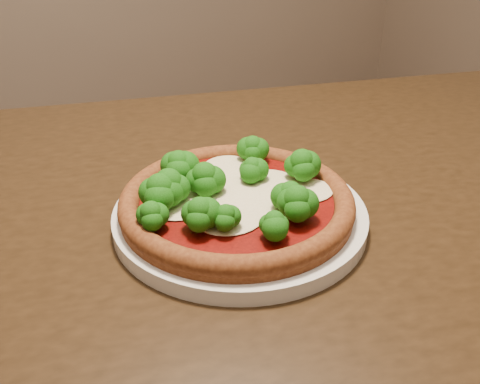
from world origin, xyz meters
name	(u,v)px	position (x,y,z in m)	size (l,w,h in m)	color
dining_table	(225,252)	(-0.03, 0.06, 0.65)	(1.45, 1.04, 0.75)	black
plate	(240,215)	(-0.05, -0.01, 0.76)	(0.29, 0.29, 0.02)	silver
pizza	(234,197)	(-0.06, -0.02, 0.79)	(0.26, 0.26, 0.06)	brown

